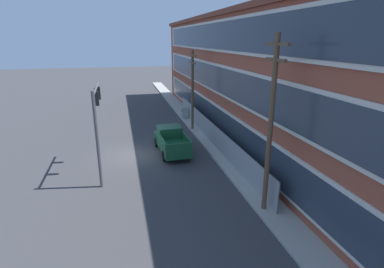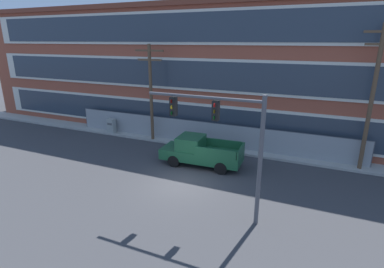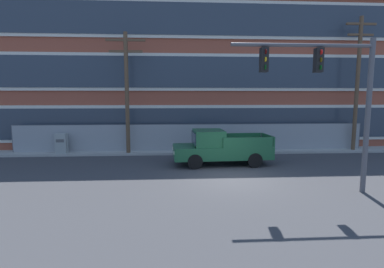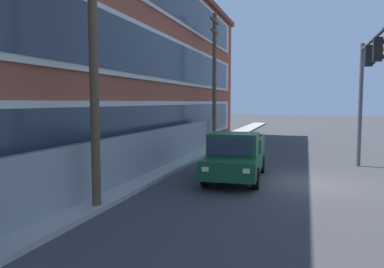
# 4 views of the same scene
# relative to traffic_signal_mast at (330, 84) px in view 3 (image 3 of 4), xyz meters

# --- Properties ---
(ground_plane) EXTENTS (160.00, 160.00, 0.00)m
(ground_plane) POSITION_rel_traffic_signal_mast_xyz_m (-3.29, 2.12, -4.29)
(ground_plane) COLOR #38383A
(sidewalk_building_side) EXTENTS (80.00, 1.78, 0.16)m
(sidewalk_building_side) POSITION_rel_traffic_signal_mast_xyz_m (-3.29, 9.01, -4.21)
(sidewalk_building_side) COLOR #9E9B93
(sidewalk_building_side) RESTS_ON ground
(brick_mill_building) EXTENTS (48.87, 11.73, 11.06)m
(brick_mill_building) POSITION_rel_traffic_signal_mast_xyz_m (-5.23, 15.47, 1.25)
(brick_mill_building) COLOR brown
(brick_mill_building) RESTS_ON ground
(chain_link_fence) EXTENTS (23.85, 0.06, 1.97)m
(chain_link_fence) POSITION_rel_traffic_signal_mast_xyz_m (-4.73, 9.01, -3.28)
(chain_link_fence) COLOR gray
(chain_link_fence) RESTS_ON ground
(traffic_signal_mast) EXTENTS (5.56, 0.43, 6.03)m
(traffic_signal_mast) POSITION_rel_traffic_signal_mast_xyz_m (0.00, 0.00, 0.00)
(traffic_signal_mast) COLOR #4C4C51
(traffic_signal_mast) RESTS_ON ground
(pickup_truck_dark_green) EXTENTS (5.58, 2.33, 1.97)m
(pickup_truck_dark_green) POSITION_rel_traffic_signal_mast_xyz_m (-3.41, 5.28, -3.35)
(pickup_truck_dark_green) COLOR #194C2D
(pickup_truck_dark_green) RESTS_ON ground
(utility_pole_near_corner) EXTENTS (2.47, 0.26, 7.86)m
(utility_pole_near_corner) POSITION_rel_traffic_signal_mast_xyz_m (-8.97, 8.40, 0.09)
(utility_pole_near_corner) COLOR brown
(utility_pole_near_corner) RESTS_ON ground
(utility_pole_midblock) EXTENTS (2.05, 0.26, 9.11)m
(utility_pole_midblock) POSITION_rel_traffic_signal_mast_xyz_m (6.50, 8.59, 0.67)
(utility_pole_midblock) COLOR brown
(utility_pole_midblock) RESTS_ON ground
(electrical_cabinet) EXTENTS (0.71, 0.49, 1.45)m
(electrical_cabinet) POSITION_rel_traffic_signal_mast_xyz_m (-13.27, 8.45, -3.56)
(electrical_cabinet) COLOR #939993
(electrical_cabinet) RESTS_ON ground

